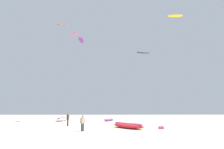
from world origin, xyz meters
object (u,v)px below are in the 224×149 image
at_px(person_midground, 68,119).
at_px(kite_grounded_near, 128,126).
at_px(cooler_box, 161,128).
at_px(kite_grounded_far, 109,120).
at_px(kite_aloft_3, 175,16).
at_px(kite_grounded_mid, 62,119).
at_px(kite_aloft_0, 62,25).
at_px(person_foreground, 83,122).
at_px(kite_aloft_4, 74,34).
at_px(kite_aloft_2, 81,40).
at_px(kite_aloft_1, 143,53).

bearing_deg(person_midground, kite_grounded_near, 129.05).
bearing_deg(cooler_box, kite_grounded_far, 111.05).
relative_size(cooler_box, kite_aloft_3, 0.17).
relative_size(kite_grounded_mid, kite_aloft_0, 1.83).
height_order(kite_grounded_near, cooler_box, kite_grounded_near).
distance_m(kite_grounded_near, kite_aloft_0, 38.91).
distance_m(person_foreground, person_midground, 7.00).
xyz_separation_m(kite_grounded_far, kite_aloft_3, (13.42, -1.30, 20.65)).
bearing_deg(kite_aloft_4, person_foreground, -76.35).
bearing_deg(kite_grounded_near, kite_grounded_far, 98.63).
bearing_deg(kite_aloft_2, kite_grounded_far, -63.00).
xyz_separation_m(kite_grounded_far, kite_aloft_0, (-12.69, 12.09, 24.36)).
height_order(person_foreground, kite_grounded_far, person_foreground).
distance_m(person_midground, cooler_box, 12.31).
distance_m(kite_grounded_mid, kite_aloft_4, 18.67).
bearing_deg(kite_grounded_mid, kite_aloft_1, 21.23).
height_order(kite_aloft_0, kite_aloft_2, kite_aloft_0).
relative_size(person_midground, kite_grounded_near, 0.32).
bearing_deg(kite_grounded_far, kite_aloft_1, 38.97).
xyz_separation_m(person_midground, kite_grounded_far, (5.60, 11.03, -0.73)).
distance_m(kite_grounded_mid, kite_aloft_2, 26.61).
bearing_deg(person_foreground, kite_aloft_0, 163.43).
xyz_separation_m(person_midground, kite_aloft_1, (13.65, 17.54, 14.38)).
bearing_deg(cooler_box, kite_aloft_3, 61.82).
relative_size(kite_grounded_far, kite_aloft_1, 1.37).
relative_size(person_midground, kite_aloft_0, 0.56).
xyz_separation_m(kite_grounded_far, kite_aloft_4, (-7.84, 3.40, 18.38)).
bearing_deg(kite_aloft_1, kite_aloft_3, -55.54).
height_order(person_foreground, kite_aloft_4, kite_aloft_4).
xyz_separation_m(kite_aloft_1, kite_aloft_4, (-15.90, -3.12, 3.27)).
relative_size(person_midground, kite_aloft_4, 0.52).
relative_size(person_foreground, kite_aloft_0, 0.54).
height_order(cooler_box, kite_aloft_1, kite_aloft_1).
height_order(person_foreground, cooler_box, person_foreground).
bearing_deg(kite_aloft_3, person_foreground, -135.14).
xyz_separation_m(kite_aloft_0, kite_aloft_4, (4.85, -8.69, -5.98)).
distance_m(kite_aloft_2, kite_aloft_4, 12.71).
relative_size(kite_grounded_far, kite_aloft_4, 1.36).
height_order(kite_aloft_1, kite_aloft_2, kite_aloft_2).
height_order(person_midground, kite_aloft_4, kite_aloft_4).
relative_size(cooler_box, kite_aloft_0, 0.19).
height_order(kite_grounded_far, kite_aloft_3, kite_aloft_3).
bearing_deg(kite_aloft_0, kite_aloft_2, 37.81).
bearing_deg(kite_aloft_1, person_midground, -127.89).
height_order(person_midground, kite_aloft_2, kite_aloft_2).
xyz_separation_m(kite_aloft_2, kite_aloft_3, (21.44, -17.03, -0.80)).
bearing_deg(kite_aloft_4, kite_aloft_0, 119.15).
xyz_separation_m(person_midground, kite_aloft_3, (19.02, 9.72, 19.92)).
xyz_separation_m(kite_grounded_mid, cooler_box, (14.85, -15.25, -0.15)).
xyz_separation_m(cooler_box, kite_aloft_0, (-18.60, 27.43, 24.44)).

